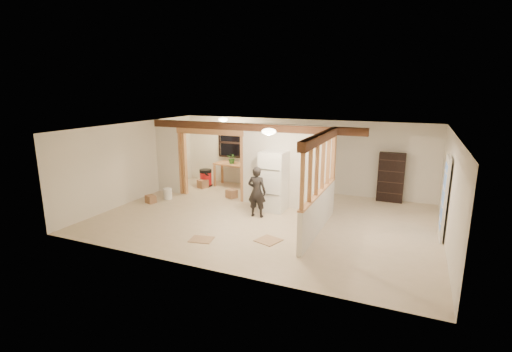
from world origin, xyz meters
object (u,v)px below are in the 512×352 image
at_px(woman, 257,192).
at_px(work_table, 233,175).
at_px(bookshelf, 391,177).
at_px(shop_vac, 206,178).
at_px(refrigerator, 274,181).

relative_size(woman, work_table, 1.06).
xyz_separation_m(woman, bookshelf, (3.32, 3.01, 0.07)).
height_order(work_table, shop_vac, work_table).
bearing_deg(bookshelf, shop_vac, -173.92).
relative_size(work_table, bookshelf, 0.87).
bearing_deg(work_table, shop_vac, -150.21).
distance_m(work_table, shop_vac, 1.03).
bearing_deg(woman, refrigerator, -109.46).
height_order(refrigerator, woman, refrigerator).
bearing_deg(shop_vac, refrigerator, -25.81).
bearing_deg(woman, shop_vac, -41.12).
distance_m(woman, work_table, 3.46).
distance_m(refrigerator, bookshelf, 3.84).
xyz_separation_m(refrigerator, woman, (-0.21, -0.75, -0.16)).
relative_size(woman, bookshelf, 0.92).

